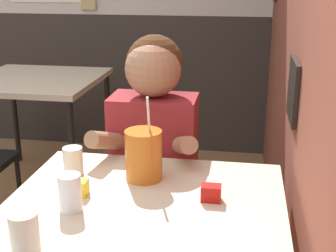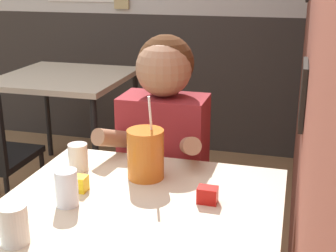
{
  "view_description": "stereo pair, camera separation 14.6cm",
  "coord_description": "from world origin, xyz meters",
  "px_view_note": "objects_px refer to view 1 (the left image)",
  "views": [
    {
      "loc": [
        1.01,
        -0.95,
        1.42
      ],
      "look_at": [
        0.78,
        0.41,
        0.96
      ],
      "focal_mm": 50.0,
      "sensor_mm": 36.0,
      "label": 1
    },
    {
      "loc": [
        1.15,
        -0.92,
        1.42
      ],
      "look_at": [
        0.78,
        0.41,
        0.96
      ],
      "focal_mm": 50.0,
      "sensor_mm": 36.0,
      "label": 2
    }
  ],
  "objects_px": {
    "background_table": "(36,89)",
    "person_seated": "(154,170)",
    "main_table": "(143,230)",
    "cocktail_pitcher": "(144,155)"
  },
  "relations": [
    {
      "from": "person_seated",
      "to": "cocktail_pitcher",
      "type": "distance_m",
      "value": 0.39
    },
    {
      "from": "cocktail_pitcher",
      "to": "background_table",
      "type": "bearing_deg",
      "value": 126.23
    },
    {
      "from": "person_seated",
      "to": "background_table",
      "type": "bearing_deg",
      "value": 132.81
    },
    {
      "from": "background_table",
      "to": "person_seated",
      "type": "bearing_deg",
      "value": -47.19
    },
    {
      "from": "main_table",
      "to": "person_seated",
      "type": "height_order",
      "value": "person_seated"
    },
    {
      "from": "main_table",
      "to": "person_seated",
      "type": "distance_m",
      "value": 0.53
    },
    {
      "from": "main_table",
      "to": "cocktail_pitcher",
      "type": "distance_m",
      "value": 0.26
    },
    {
      "from": "main_table",
      "to": "person_seated",
      "type": "xyz_separation_m",
      "value": [
        -0.07,
        0.52,
        -0.03
      ]
    },
    {
      "from": "person_seated",
      "to": "cocktail_pitcher",
      "type": "bearing_deg",
      "value": -84.65
    },
    {
      "from": "main_table",
      "to": "background_table",
      "type": "relative_size",
      "value": 1.02
    }
  ]
}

